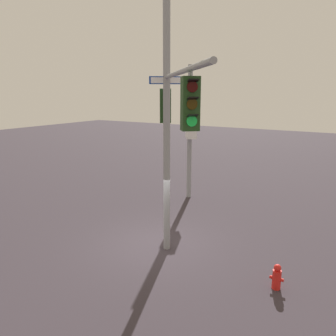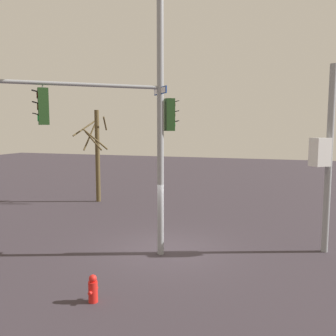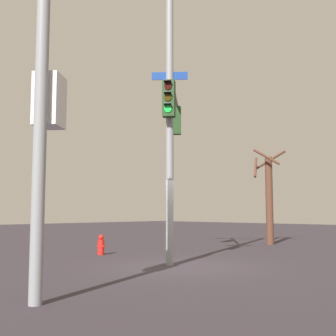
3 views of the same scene
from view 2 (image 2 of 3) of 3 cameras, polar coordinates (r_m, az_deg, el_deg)
ground_plane at (r=13.56m, az=-0.37°, el=-12.80°), size 80.00×80.00×0.00m
main_signal_pole_assembly at (r=12.04m, az=-4.22°, el=10.66°), size 3.97×6.11×9.84m
secondary_pole_assembly at (r=13.74m, az=23.58°, el=1.64°), size 0.73×0.81×6.63m
fire_hydrant at (r=9.94m, az=-11.77°, el=-18.24°), size 0.38×0.24×0.73m
bare_tree_across_street at (r=21.94m, az=-11.20°, el=2.39°), size 2.16×2.17×5.48m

